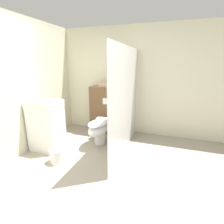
{
  "coord_description": "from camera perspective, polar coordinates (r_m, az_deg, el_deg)",
  "views": [
    {
      "loc": [
        1.22,
        -1.77,
        1.68
      ],
      "look_at": [
        0.15,
        1.38,
        0.74
      ],
      "focal_mm": 28.0,
      "sensor_mm": 36.0,
      "label": 1
    }
  ],
  "objects": [
    {
      "name": "ground_plane",
      "position": [
        2.73,
        -13.51,
        -22.81
      ],
      "size": [
        12.0,
        12.0,
        0.0
      ],
      "primitive_type": "plane",
      "color": "#9E9384"
    },
    {
      "name": "wall_back",
      "position": [
        4.3,
        2.18,
        9.98
      ],
      "size": [
        8.0,
        0.06,
        2.5
      ],
      "color": "beige",
      "rests_on": "ground_plane"
    },
    {
      "name": "partition_panel",
      "position": [
        4.23,
        -0.87,
        0.54
      ],
      "size": [
        0.93,
        0.3,
        1.14
      ],
      "color": "brown",
      "rests_on": "ground_plane"
    },
    {
      "name": "shower_glass",
      "position": [
        3.25,
        4.5,
        3.33
      ],
      "size": [
        0.04,
        1.98,
        1.97
      ],
      "color": "silver",
      "rests_on": "ground_plane"
    },
    {
      "name": "toilet",
      "position": [
        3.69,
        -4.29,
        -5.82
      ],
      "size": [
        0.36,
        0.71,
        0.51
      ],
      "color": "white",
      "rests_on": "ground_plane"
    },
    {
      "name": "sink_vanity",
      "position": [
        3.67,
        -20.64,
        -4.04
      ],
      "size": [
        0.6,
        0.45,
        1.14
      ],
      "color": "white",
      "rests_on": "ground_plane"
    },
    {
      "name": "hair_drier",
      "position": [
        4.0,
        1.95,
        9.55
      ],
      "size": [
        0.17,
        0.09,
        0.15
      ],
      "color": "#B7B7BC",
      "rests_on": "partition_panel"
    },
    {
      "name": "folded_towel",
      "position": [
        4.15,
        -2.17,
        8.91
      ],
      "size": [
        0.3,
        0.17,
        0.09
      ],
      "color": "tan",
      "rests_on": "partition_panel"
    },
    {
      "name": "spare_toilet_roll",
      "position": [
        3.77,
        0.69,
        -9.71
      ],
      "size": [
        0.11,
        0.11,
        0.12
      ],
      "color": "white",
      "rests_on": "ground_plane"
    },
    {
      "name": "waste_bin",
      "position": [
        3.27,
        -17.36,
        -13.52
      ],
      "size": [
        0.26,
        0.26,
        0.24
      ],
      "color": "silver",
      "rests_on": "ground_plane"
    }
  ]
}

